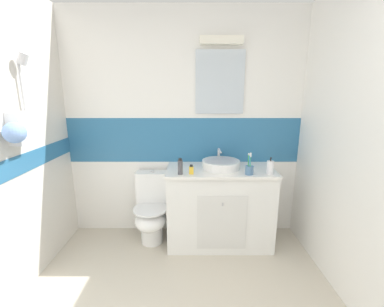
{
  "coord_description": "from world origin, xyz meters",
  "views": [
    {
      "loc": [
        0.09,
        -0.4,
        1.62
      ],
      "look_at": [
        0.1,
        1.89,
        1.07
      ],
      "focal_mm": 23.6,
      "sensor_mm": 36.0,
      "label": 1
    }
  ],
  "objects_px": {
    "soap_dispenser": "(270,167)",
    "perfume_flask_small": "(191,170)",
    "sink_basin": "(221,164)",
    "toilet": "(152,210)",
    "deodorant_spray_can": "(180,167)",
    "toothbrush_cup": "(249,169)"
  },
  "relations": [
    {
      "from": "soap_dispenser",
      "to": "perfume_flask_small",
      "type": "xyz_separation_m",
      "value": [
        -0.77,
        -0.01,
        -0.02
      ]
    },
    {
      "from": "toilet",
      "to": "deodorant_spray_can",
      "type": "height_order",
      "value": "deodorant_spray_can"
    },
    {
      "from": "toilet",
      "to": "perfume_flask_small",
      "type": "bearing_deg",
      "value": -25.63
    },
    {
      "from": "sink_basin",
      "to": "toothbrush_cup",
      "type": "height_order",
      "value": "toothbrush_cup"
    },
    {
      "from": "soap_dispenser",
      "to": "perfume_flask_small",
      "type": "bearing_deg",
      "value": -179.49
    },
    {
      "from": "sink_basin",
      "to": "toilet",
      "type": "distance_m",
      "value": 0.92
    },
    {
      "from": "toilet",
      "to": "perfume_flask_small",
      "type": "relative_size",
      "value": 8.24
    },
    {
      "from": "sink_basin",
      "to": "toilet",
      "type": "relative_size",
      "value": 0.56
    },
    {
      "from": "toothbrush_cup",
      "to": "perfume_flask_small",
      "type": "distance_m",
      "value": 0.56
    },
    {
      "from": "sink_basin",
      "to": "perfume_flask_small",
      "type": "relative_size",
      "value": 4.65
    },
    {
      "from": "perfume_flask_small",
      "to": "deodorant_spray_can",
      "type": "xyz_separation_m",
      "value": [
        -0.11,
        -0.01,
        0.03
      ]
    },
    {
      "from": "toothbrush_cup",
      "to": "perfume_flask_small",
      "type": "xyz_separation_m",
      "value": [
        -0.56,
        0.02,
        -0.01
      ]
    },
    {
      "from": "toothbrush_cup",
      "to": "deodorant_spray_can",
      "type": "height_order",
      "value": "toothbrush_cup"
    },
    {
      "from": "toilet",
      "to": "deodorant_spray_can",
      "type": "bearing_deg",
      "value": -33.32
    },
    {
      "from": "toilet",
      "to": "toothbrush_cup",
      "type": "distance_m",
      "value": 1.16
    },
    {
      "from": "perfume_flask_small",
      "to": "toothbrush_cup",
      "type": "bearing_deg",
      "value": -1.74
    },
    {
      "from": "deodorant_spray_can",
      "to": "soap_dispenser",
      "type": "bearing_deg",
      "value": 0.91
    },
    {
      "from": "sink_basin",
      "to": "toilet",
      "type": "bearing_deg",
      "value": 178.98
    },
    {
      "from": "soap_dispenser",
      "to": "deodorant_spray_can",
      "type": "height_order",
      "value": "soap_dispenser"
    },
    {
      "from": "toothbrush_cup",
      "to": "deodorant_spray_can",
      "type": "bearing_deg",
      "value": 179.14
    },
    {
      "from": "sink_basin",
      "to": "deodorant_spray_can",
      "type": "bearing_deg",
      "value": -153.91
    },
    {
      "from": "soap_dispenser",
      "to": "deodorant_spray_can",
      "type": "xyz_separation_m",
      "value": [
        -0.88,
        -0.01,
        0.01
      ]
    }
  ]
}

